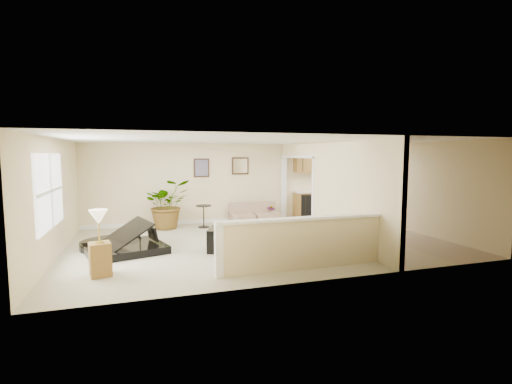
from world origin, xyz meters
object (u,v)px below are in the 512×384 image
object	(u,v)px
palm_plant	(167,204)
small_plant	(270,215)
loveseat	(254,214)
accent_table	(204,213)
lamp_stand	(100,248)
piano_bench	(218,239)
piano	(123,223)

from	to	relation	value
palm_plant	small_plant	distance (m)	3.25
loveseat	small_plant	xyz separation A→B (m)	(0.60, 0.15, -0.09)
accent_table	lamp_stand	world-z (taller)	lamp_stand
lamp_stand	small_plant	bearing A→B (deg)	41.28
piano_bench	lamp_stand	size ratio (longest dim) A/B	0.64
accent_table	lamp_stand	bearing A→B (deg)	-122.73
palm_plant	piano_bench	bearing A→B (deg)	-72.65
piano	palm_plant	world-z (taller)	piano
palm_plant	small_plant	size ratio (longest dim) A/B	2.64
piano	piano_bench	xyz separation A→B (m)	(2.04, -0.57, -0.38)
piano	loveseat	world-z (taller)	piano
accent_table	piano	bearing A→B (deg)	-135.15
piano	piano_bench	bearing A→B (deg)	-31.87
palm_plant	small_plant	world-z (taller)	palm_plant
palm_plant	lamp_stand	xyz separation A→B (m)	(-1.46, -4.05, -0.20)
piano_bench	palm_plant	world-z (taller)	palm_plant
piano_bench	small_plant	distance (m)	3.75
piano	small_plant	size ratio (longest dim) A/B	3.90
palm_plant	lamp_stand	bearing A→B (deg)	-109.81
small_plant	piano_bench	bearing A→B (deg)	-127.98
palm_plant	piano	bearing A→B (deg)	-115.98
piano	lamp_stand	world-z (taller)	piano
piano_bench	accent_table	distance (m)	2.73
palm_plant	lamp_stand	world-z (taller)	palm_plant
lamp_stand	accent_table	bearing A→B (deg)	57.27
piano_bench	palm_plant	distance (m)	3.08
accent_table	small_plant	world-z (taller)	accent_table
loveseat	palm_plant	bearing A→B (deg)	-178.47
piano	small_plant	bearing A→B (deg)	12.47
lamp_stand	piano_bench	bearing A→B (deg)	25.84
palm_plant	lamp_stand	size ratio (longest dim) A/B	1.24
small_plant	lamp_stand	xyz separation A→B (m)	(-4.68, -4.11, 0.27)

